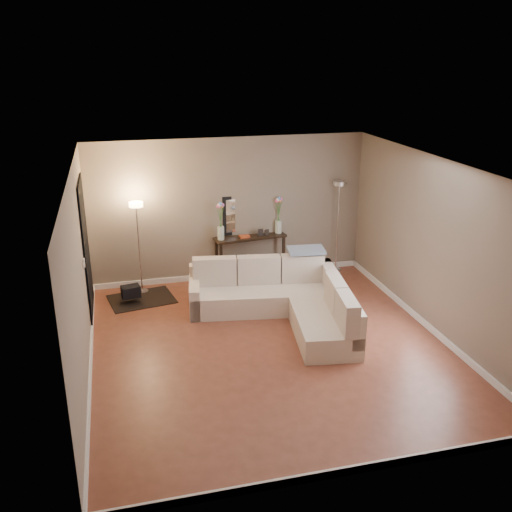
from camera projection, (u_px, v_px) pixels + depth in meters
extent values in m
cube|color=brown|center=(270.00, 346.00, 8.21)|extent=(5.00, 5.50, 0.01)
cube|color=white|center=(271.00, 167.00, 7.31)|extent=(5.00, 5.50, 0.01)
cube|color=gray|center=(229.00, 210.00, 10.28)|extent=(5.00, 0.02, 2.60)
cube|color=gray|center=(351.00, 363.00, 5.25)|extent=(5.00, 0.02, 2.60)
cube|color=gray|center=(79.00, 279.00, 7.18)|extent=(0.02, 5.50, 2.60)
cube|color=gray|center=(435.00, 247.00, 8.34)|extent=(0.02, 5.50, 2.60)
cube|color=white|center=(231.00, 274.00, 10.68)|extent=(5.00, 0.03, 0.10)
cube|color=white|center=(343.00, 471.00, 5.70)|extent=(5.00, 0.03, 0.10)
cube|color=white|center=(91.00, 365.00, 7.61)|extent=(0.03, 5.50, 0.10)
cube|color=white|center=(425.00, 324.00, 8.76)|extent=(0.03, 5.50, 0.10)
cube|color=black|center=(86.00, 250.00, 8.81)|extent=(0.02, 1.20, 2.20)
cube|color=white|center=(84.00, 263.00, 8.00)|extent=(0.02, 0.08, 0.12)
cube|color=beige|center=(263.00, 298.00, 9.34)|extent=(2.46, 1.16, 0.36)
cube|color=beige|center=(261.00, 277.00, 9.55)|extent=(2.37, 0.52, 0.51)
cube|color=beige|center=(195.00, 297.00, 9.21)|extent=(0.28, 0.83, 0.51)
cube|color=beige|center=(324.00, 328.00, 8.35)|extent=(1.02, 1.56, 0.36)
cube|color=beige|center=(339.00, 299.00, 8.67)|extent=(0.51, 2.28, 0.51)
cube|color=beige|center=(215.00, 271.00, 9.33)|extent=(0.73, 0.30, 0.47)
cube|color=beige|center=(259.00, 270.00, 9.39)|extent=(0.73, 0.30, 0.47)
cube|color=beige|center=(302.00, 268.00, 9.46)|extent=(0.73, 0.30, 0.47)
cube|color=beige|center=(336.00, 294.00, 8.48)|extent=(0.29, 0.68, 0.47)
cube|color=beige|center=(347.00, 313.00, 7.84)|extent=(0.29, 0.68, 0.47)
cube|color=gray|center=(306.00, 250.00, 9.38)|extent=(0.63, 0.40, 0.08)
cube|color=black|center=(250.00, 237.00, 10.41)|extent=(1.35, 0.50, 0.04)
cube|color=black|center=(221.00, 265.00, 10.23)|extent=(0.05, 0.05, 0.77)
cube|color=black|center=(217.00, 259.00, 10.48)|extent=(0.05, 0.05, 0.77)
cube|color=black|center=(283.00, 256.00, 10.63)|extent=(0.05, 0.05, 0.77)
cube|color=black|center=(278.00, 252.00, 10.88)|extent=(0.05, 0.05, 0.77)
cube|color=black|center=(250.00, 268.00, 10.62)|extent=(1.27, 0.46, 0.03)
cube|color=#BF3333|center=(222.00, 266.00, 10.40)|extent=(0.05, 0.16, 0.19)
cube|color=#3359A5|center=(225.00, 265.00, 10.42)|extent=(0.05, 0.17, 0.21)
cube|color=gold|center=(227.00, 265.00, 10.43)|extent=(0.06, 0.17, 0.23)
cube|color=#3F7F4C|center=(230.00, 265.00, 10.45)|extent=(0.07, 0.17, 0.19)
cube|color=#994C99|center=(232.00, 264.00, 10.46)|extent=(0.05, 0.16, 0.21)
cube|color=orange|center=(234.00, 264.00, 10.47)|extent=(0.05, 0.17, 0.23)
cube|color=#262626|center=(237.00, 264.00, 10.50)|extent=(0.06, 0.17, 0.19)
cube|color=#4C99B2|center=(240.00, 263.00, 10.51)|extent=(0.07, 0.17, 0.21)
cube|color=#B2A58C|center=(242.00, 263.00, 10.52)|extent=(0.05, 0.16, 0.23)
cube|color=brown|center=(244.00, 263.00, 10.54)|extent=(0.05, 0.17, 0.19)
cube|color=navy|center=(247.00, 262.00, 10.56)|extent=(0.06, 0.17, 0.21)
cube|color=gold|center=(249.00, 262.00, 10.57)|extent=(0.07, 0.17, 0.23)
cube|color=black|center=(247.00, 214.00, 10.43)|extent=(0.93, 0.15, 0.73)
cube|color=white|center=(247.00, 214.00, 10.41)|extent=(0.81, 0.10, 0.61)
cube|color=#C34822|center=(244.00, 236.00, 10.33)|extent=(0.20, 0.14, 0.04)
cube|color=black|center=(260.00, 233.00, 10.40)|extent=(0.10, 0.03, 0.13)
cube|color=black|center=(267.00, 232.00, 10.45)|extent=(0.08, 0.03, 0.11)
cylinder|color=silver|center=(221.00, 233.00, 10.18)|extent=(0.13, 0.13, 0.24)
cylinder|color=#38722D|center=(220.00, 218.00, 10.08)|extent=(0.10, 0.02, 0.42)
sphere|color=#E5598C|center=(218.00, 207.00, 10.00)|extent=(0.08, 0.08, 0.07)
cylinder|color=#38722D|center=(220.00, 217.00, 10.08)|extent=(0.06, 0.01, 0.44)
sphere|color=white|center=(219.00, 205.00, 10.00)|extent=(0.08, 0.08, 0.07)
cylinder|color=#38722D|center=(221.00, 217.00, 10.08)|extent=(0.01, 0.01, 0.47)
sphere|color=#598CE5|center=(220.00, 204.00, 10.00)|extent=(0.08, 0.08, 0.07)
cylinder|color=#38722D|center=(221.00, 218.00, 10.09)|extent=(0.05, 0.01, 0.42)
sphere|color=#E58C4C|center=(221.00, 206.00, 10.02)|extent=(0.08, 0.08, 0.07)
cylinder|color=#38722D|center=(222.00, 217.00, 10.09)|extent=(0.10, 0.02, 0.44)
sphere|color=#D866B2|center=(222.00, 205.00, 10.02)|extent=(0.08, 0.08, 0.07)
cylinder|color=silver|center=(278.00, 227.00, 10.55)|extent=(0.13, 0.13, 0.24)
cylinder|color=#38722D|center=(278.00, 212.00, 10.45)|extent=(0.10, 0.02, 0.42)
sphere|color=#E5598C|center=(277.00, 201.00, 10.37)|extent=(0.08, 0.08, 0.07)
cylinder|color=#38722D|center=(278.00, 212.00, 10.45)|extent=(0.06, 0.01, 0.44)
sphere|color=white|center=(278.00, 200.00, 10.37)|extent=(0.08, 0.08, 0.07)
cylinder|color=#38722D|center=(279.00, 211.00, 10.45)|extent=(0.01, 0.01, 0.47)
sphere|color=#598CE5|center=(279.00, 199.00, 10.37)|extent=(0.08, 0.08, 0.07)
cylinder|color=#38722D|center=(279.00, 212.00, 10.46)|extent=(0.05, 0.01, 0.42)
sphere|color=#E58C4C|center=(280.00, 201.00, 10.39)|extent=(0.08, 0.08, 0.07)
cylinder|color=#38722D|center=(280.00, 211.00, 10.46)|extent=(0.10, 0.02, 0.44)
sphere|color=#D866B2|center=(281.00, 199.00, 10.39)|extent=(0.08, 0.08, 0.07)
cylinder|color=silver|center=(142.00, 291.00, 10.03)|extent=(0.25, 0.25, 0.03)
cylinder|color=silver|center=(139.00, 250.00, 9.76)|extent=(0.03, 0.03, 1.55)
cylinder|color=#FFBF72|center=(136.00, 204.00, 9.49)|extent=(0.27, 0.27, 0.07)
cylinder|color=silver|center=(335.00, 270.00, 11.00)|extent=(0.24, 0.24, 0.03)
cylinder|color=silver|center=(337.00, 228.00, 10.72)|extent=(0.03, 0.03, 1.67)
cylinder|color=silver|center=(340.00, 183.00, 10.42)|extent=(0.26, 0.26, 0.08)
cube|color=black|center=(142.00, 299.00, 9.73)|extent=(1.19, 0.97, 0.01)
cube|color=black|center=(131.00, 291.00, 9.52)|extent=(0.33, 0.26, 0.19)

